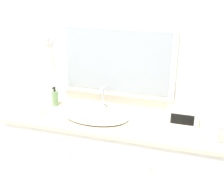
{
  "coord_description": "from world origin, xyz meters",
  "views": [
    {
      "loc": [
        0.62,
        -1.94,
        2.11
      ],
      "look_at": [
        -0.06,
        0.3,
        1.11
      ],
      "focal_mm": 50.0,
      "sensor_mm": 36.0,
      "label": 1
    }
  ],
  "objects_px": {
    "sink_basin": "(96,115)",
    "appliance_box": "(183,116)",
    "soap_bottle": "(55,98)",
    "picture_frame": "(224,136)"
  },
  "relations": [
    {
      "from": "picture_frame",
      "to": "sink_basin",
      "type": "bearing_deg",
      "value": 172.38
    },
    {
      "from": "appliance_box",
      "to": "picture_frame",
      "type": "distance_m",
      "value": 0.38
    },
    {
      "from": "soap_bottle",
      "to": "picture_frame",
      "type": "distance_m",
      "value": 1.48
    },
    {
      "from": "soap_bottle",
      "to": "picture_frame",
      "type": "bearing_deg",
      "value": -9.99
    },
    {
      "from": "appliance_box",
      "to": "sink_basin",
      "type": "bearing_deg",
      "value": -173.04
    },
    {
      "from": "sink_basin",
      "to": "soap_bottle",
      "type": "xyz_separation_m",
      "value": [
        -0.44,
        0.12,
        0.05
      ]
    },
    {
      "from": "sink_basin",
      "to": "picture_frame",
      "type": "distance_m",
      "value": 1.03
    },
    {
      "from": "appliance_box",
      "to": "soap_bottle",
      "type": "bearing_deg",
      "value": 178.3
    },
    {
      "from": "sink_basin",
      "to": "soap_bottle",
      "type": "distance_m",
      "value": 0.46
    },
    {
      "from": "sink_basin",
      "to": "appliance_box",
      "type": "distance_m",
      "value": 0.71
    }
  ]
}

